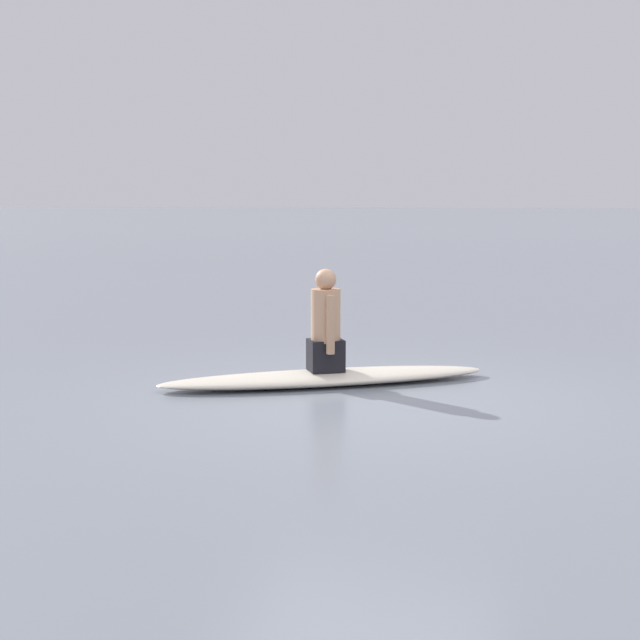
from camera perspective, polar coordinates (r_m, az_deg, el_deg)
name	(u,v)px	position (r m, az deg, el deg)	size (l,w,h in m)	color
ground_plane	(362,401)	(8.50, 2.63, -5.03)	(400.00, 400.00, 0.00)	gray
surfboard	(326,377)	(9.23, 0.35, -3.59)	(3.38, 0.67, 0.13)	silver
person_paddler	(326,325)	(9.14, 0.36, -0.31)	(0.42, 0.44, 1.03)	black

